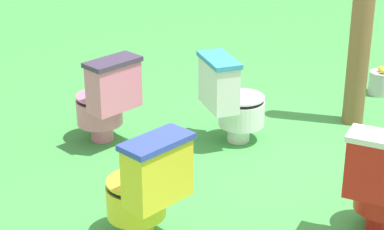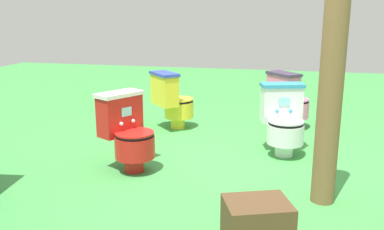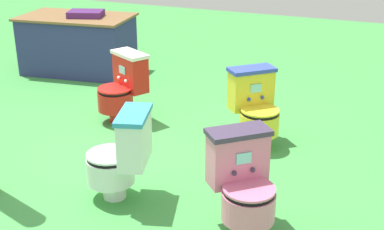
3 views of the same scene
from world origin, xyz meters
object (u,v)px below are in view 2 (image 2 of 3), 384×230
at_px(wooden_post, 331,86).
at_px(toilet_white, 284,119).
at_px(toilet_yellow, 173,100).
at_px(toilet_pink, 289,100).
at_px(toilet_red, 128,131).
at_px(small_crate, 257,227).

bearing_deg(wooden_post, toilet_white, 17.47).
height_order(toilet_yellow, wooden_post, wooden_post).
bearing_deg(toilet_pink, wooden_post, -34.21).
xyz_separation_m(toilet_red, toilet_white, (0.79, -1.39, 0.00)).
bearing_deg(toilet_yellow, toilet_pink, 59.93).
xyz_separation_m(toilet_yellow, wooden_post, (-1.75, -1.72, 0.54)).
bearing_deg(small_crate, toilet_pink, -2.82).
distance_m(toilet_pink, small_crate, 2.93).
xyz_separation_m(toilet_red, small_crate, (-1.14, -1.29, -0.20)).
bearing_deg(toilet_red, toilet_pink, 169.77).
relative_size(toilet_red, toilet_yellow, 1.00).
height_order(toilet_pink, small_crate, toilet_pink).
relative_size(toilet_red, wooden_post, 0.40).
bearing_deg(wooden_post, toilet_pink, 8.22).
relative_size(toilet_red, toilet_white, 1.00).
bearing_deg(toilet_pink, toilet_white, -44.87).
bearing_deg(small_crate, toilet_yellow, 26.21).
distance_m(toilet_white, toilet_yellow, 1.53).
distance_m(toilet_yellow, small_crate, 2.89).
xyz_separation_m(toilet_white, toilet_yellow, (0.66, 1.38, 0.00)).
height_order(toilet_white, toilet_yellow, same).
bearing_deg(toilet_white, small_crate, 70.19).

